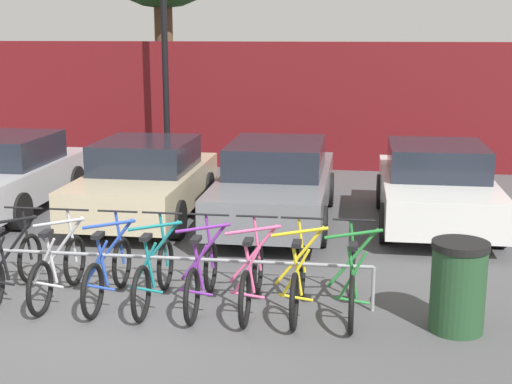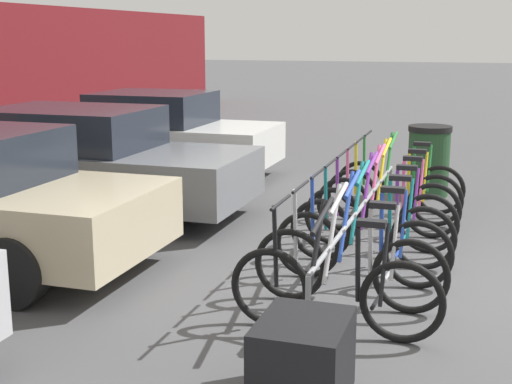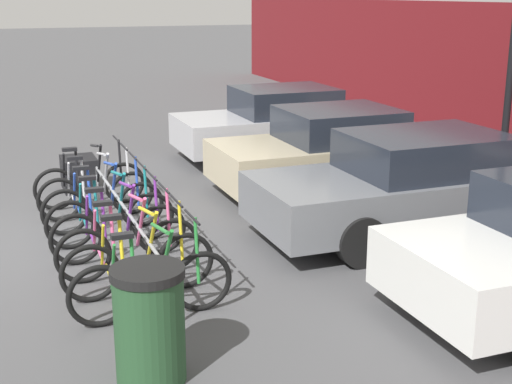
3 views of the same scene
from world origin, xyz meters
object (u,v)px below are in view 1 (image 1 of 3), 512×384
at_px(bike_rack, 179,262).
at_px(car_silver, 5,174).
at_px(bicycle_teal, 154,275).
at_px(bicycle_purple, 202,277).
at_px(bicycle_green, 352,284).
at_px(bicycle_pink, 252,279).
at_px(car_beige, 145,181).
at_px(car_white, 436,186).
at_px(bicycle_blue, 108,272).
at_px(car_grey, 276,183).
at_px(bicycle_yellow, 298,282).
at_px(trash_bin, 458,286).
at_px(bicycle_silver, 58,270).
at_px(lamp_post, 164,6).
at_px(bicycle_black, 11,268).

relative_size(bike_rack, car_silver, 1.16).
relative_size(bicycle_teal, bicycle_purple, 1.00).
bearing_deg(bicycle_green, bicycle_pink, 179.61).
distance_m(bicycle_purple, car_beige, 4.35).
bearing_deg(car_white, bicycle_blue, -135.99).
relative_size(bicycle_teal, car_beige, 0.43).
bearing_deg(bike_rack, car_beige, 112.32).
bearing_deg(car_grey, bicycle_blue, -111.78).
relative_size(bicycle_yellow, car_beige, 0.43).
distance_m(bicycle_yellow, car_grey, 4.10).
bearing_deg(bicycle_teal, car_grey, 71.90).
xyz_separation_m(bicycle_blue, trash_bin, (4.14, -0.28, 0.14)).
bearing_deg(car_silver, car_white, 0.51).
height_order(bicycle_purple, bicycle_yellow, same).
bearing_deg(bike_rack, bicycle_blue, -170.14).
height_order(bicycle_teal, car_white, car_white).
distance_m(bicycle_pink, car_beige, 4.65).
height_order(bicycle_yellow, car_beige, car_beige).
distance_m(bicycle_silver, car_white, 6.51).
distance_m(bicycle_pink, bicycle_green, 1.19).
bearing_deg(trash_bin, lamp_post, 123.79).
distance_m(bicycle_blue, bicycle_green, 2.97).
bearing_deg(trash_bin, bicycle_teal, 175.47).
height_order(bike_rack, car_silver, car_silver).
bearing_deg(bicycle_silver, bicycle_green, 0.54).
height_order(bicycle_silver, bicycle_purple, same).
relative_size(bicycle_black, car_beige, 0.43).
bearing_deg(bicycle_purple, bicycle_blue, -176.39).
bearing_deg(bicycle_green, trash_bin, -13.99).
xyz_separation_m(bicycle_purple, trash_bin, (2.96, -0.28, 0.14)).
bearing_deg(car_white, lamp_post, 146.46).
bearing_deg(bicycle_black, car_silver, 118.20).
relative_size(bicycle_pink, bicycle_yellow, 1.00).
distance_m(car_grey, lamp_post, 5.85).
relative_size(car_white, trash_bin, 3.79).
bearing_deg(car_silver, bicycle_green, -32.70).
distance_m(bicycle_teal, trash_bin, 3.57).
bearing_deg(bicycle_yellow, bicycle_pink, -179.13).
bearing_deg(lamp_post, bicycle_pink, -68.30).
bearing_deg(bicycle_black, trash_bin, -2.59).
xyz_separation_m(bicycle_teal, car_silver, (-4.02, 4.11, 0.31)).
height_order(car_beige, car_white, same).
height_order(bicycle_black, bicycle_purple, same).
bearing_deg(car_white, car_silver, -179.49).
bearing_deg(trash_bin, bicycle_silver, 176.63).
height_order(bicycle_purple, car_white, car_white).
bearing_deg(car_beige, bicycle_blue, -79.97).
bearing_deg(car_white, bike_rack, -130.74).
bearing_deg(car_grey, bicycle_green, -71.27).
distance_m(bicycle_silver, bicycle_green, 3.62).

